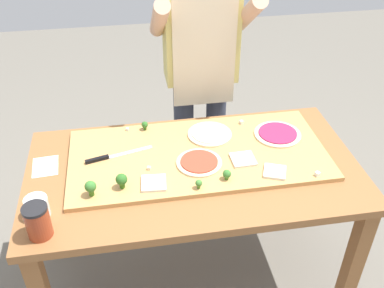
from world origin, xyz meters
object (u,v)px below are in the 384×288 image
Objects in this scene: cheese_crumble_c at (127,129)px; cheese_crumble_d at (149,168)px; prep_table at (194,184)px; broccoli_floret_back_left at (199,183)px; broccoli_floret_center_right at (227,174)px; recipe_note at (45,166)px; sauce_jar at (38,221)px; broccoli_floret_front_mid at (145,125)px; pizza_whole_beet_magenta at (278,134)px; pizza_slice_near_right at (154,183)px; cheese_crumble_a at (241,122)px; pizza_slice_far_right at (243,159)px; flour_cup at (37,208)px; cook_center at (201,63)px; chefs_knife at (110,157)px; cheese_crumble_b at (317,174)px; pizza_whole_tomato_red at (199,162)px; pizza_whole_white_garlic at (210,134)px; broccoli_floret_back_right at (122,180)px; pizza_slice_near_left at (275,172)px; broccoli_floret_front_left at (91,187)px.

cheese_crumble_d is (0.08, -0.33, 0.00)m from cheese_crumble_c.
prep_table is 0.24m from broccoli_floret_back_left.
broccoli_floret_center_right is 0.84m from recipe_note.
cheese_crumble_d is 0.10× the size of sauce_jar.
broccoli_floret_front_mid is 0.52m from recipe_note.
pizza_slice_near_right is at bearing -157.29° from pizza_whole_beet_magenta.
prep_table is 89.33× the size of cheese_crumble_a.
cheese_crumble_d reaches higher than cheese_crumble_c.
cheese_crumble_c is at bearing 146.74° from pizza_slice_far_right.
broccoli_floret_center_right is 0.80m from flour_cup.
chefs_knife is at bearing -133.89° from cook_center.
cheese_crumble_b is (0.91, -0.29, 0.00)m from chefs_knife.
pizza_whole_tomato_red is at bearing -159.31° from pizza_whole_beet_magenta.
broccoli_floret_front_mid is (-0.22, 0.32, 0.02)m from pizza_whole_tomato_red.
cheese_crumble_d is at bearing -165.80° from pizza_whole_beet_magenta.
chefs_knife is at bearing -165.03° from cheese_crumble_a.
pizza_whole_white_garlic is 14.87× the size of cheese_crumble_d.
pizza_slice_far_right is 0.93m from sauce_jar.
cheese_crumble_a is (0.63, 0.40, -0.03)m from broccoli_floret_back_right.
chefs_knife is at bearing 164.35° from pizza_whole_tomato_red.
pizza_whole_beet_magenta is 0.62m from cook_center.
pizza_whole_beet_magenta is at bearing 41.31° from broccoli_floret_center_right.
broccoli_floret_front_mid reaches higher than pizza_slice_near_right.
broccoli_floret_front_mid is 3.10× the size of cheese_crumble_d.
pizza_whole_tomato_red is 2.24× the size of flour_cup.
recipe_note is at bearing 154.29° from pizza_slice_near_right.
broccoli_floret_center_right reaches higher than pizza_slice_near_right.
broccoli_floret_front_mid is 0.09m from cheese_crumble_c.
cheese_crumble_b reaches higher than pizza_slice_near_left.
broccoli_floret_center_right is 2.78× the size of cheese_crumble_a.
pizza_whole_tomato_red is 0.72m from flour_cup.
cheese_crumble_d reaches higher than pizza_slice_far_right.
sauce_jar is (-0.27, -0.42, 0.04)m from chefs_knife.
cheese_crumble_c is (-0.09, 0.01, -0.02)m from broccoli_floret_front_mid.
pizza_slice_near_right is (-0.22, -0.11, -0.00)m from pizza_whole_tomato_red.
cook_center is at bearing 61.86° from cheese_crumble_d.
pizza_slice_far_right is at bearing -8.35° from recipe_note.
broccoli_floret_front_left is (-0.81, -0.01, 0.04)m from pizza_slice_near_left.
sauce_jar reaches higher than pizza_slice_far_right.
recipe_note is at bearing 166.59° from pizza_slice_near_left.
sauce_jar is (-0.78, -0.18, 0.02)m from broccoli_floret_center_right.
cheese_crumble_b is at bearing -31.59° from cheese_crumble_c.
pizza_slice_near_left is (0.73, -0.23, 0.00)m from chefs_knife.
pizza_slice_far_right reaches higher than prep_table.
broccoli_floret_front_left is 1.67× the size of broccoli_floret_back_left.
pizza_whole_beet_magenta is 17.42× the size of cheese_crumble_c.
pizza_whole_beet_magenta reaches higher than cheese_crumble_d.
pizza_slice_near_left is 0.91× the size of pizza_slice_near_right.
broccoli_floret_center_right is at bearing -20.36° from cheese_crumble_d.
cook_center reaches higher than cheese_crumble_b.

